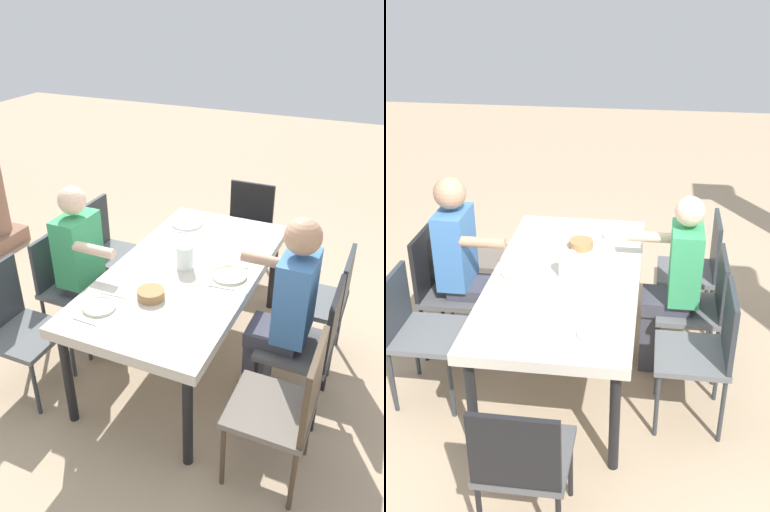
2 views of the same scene
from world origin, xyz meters
The scene contains 22 objects.
ground_plane centered at (0.00, 0.00, 0.00)m, with size 16.00×16.00×0.00m, color tan.
dining_table centered at (0.00, 0.00, 0.69)m, with size 1.89×0.96×0.75m.
chair_west_north centered at (-0.73, 0.90, 0.51)m, with size 0.44×0.44×0.90m.
chair_west_south centered at (-0.73, -0.90, 0.54)m, with size 0.44×0.44×0.93m.
chair_mid_north centered at (-0.15, 0.90, 0.52)m, with size 0.44×0.44×0.88m.
chair_mid_south centered at (-0.15, -0.90, 0.53)m, with size 0.44×0.44×0.92m.
chair_east_north centered at (0.39, 0.90, 0.54)m, with size 0.44×0.44×0.92m.
chair_east_south centered at (0.39, -0.90, 0.52)m, with size 0.44×0.44×0.88m.
chair_head_east centered at (1.36, 0.00, 0.50)m, with size 0.44×0.44×0.86m.
diner_woman_green centered at (-0.16, 0.71, 0.68)m, with size 0.34×0.49×1.28m.
diner_man_white centered at (-0.15, -0.72, 0.72)m, with size 0.35×0.50×1.33m.
plate_0 centered at (-0.64, 0.28, 0.76)m, with size 0.20×0.20×0.02m.
fork_0 centered at (-0.79, 0.28, 0.75)m, with size 0.02×0.17×0.01m, color silver.
spoon_0 centered at (-0.49, 0.28, 0.75)m, with size 0.02×0.17×0.01m, color silver.
plate_1 centered at (0.02, -0.31, 0.76)m, with size 0.24×0.24×0.02m.
fork_1 centered at (-0.13, -0.31, 0.75)m, with size 0.02×0.17×0.01m, color silver.
spoon_1 centered at (0.17, -0.31, 0.75)m, with size 0.02×0.17×0.01m, color silver.
plate_2 centered at (0.64, 0.29, 0.76)m, with size 0.25×0.25×0.02m.
fork_2 centered at (0.49, 0.29, 0.75)m, with size 0.02×0.17×0.01m, color silver.
spoon_2 centered at (0.79, 0.29, 0.75)m, with size 0.02×0.17×0.01m, color silver.
water_pitcher centered at (0.01, 0.01, 0.82)m, with size 0.12×0.12×0.17m.
bread_basket centered at (-0.42, 0.05, 0.78)m, with size 0.17×0.17×0.06m, color #9E7547.
Camera 2 is at (3.38, 0.54, 2.62)m, focal length 42.03 mm.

